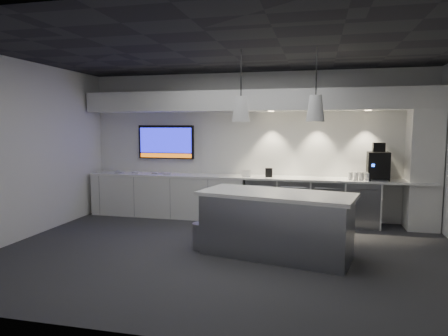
% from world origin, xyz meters
% --- Properties ---
extents(floor, '(7.00, 7.00, 0.00)m').
position_xyz_m(floor, '(0.00, 0.00, 0.00)').
color(floor, '#303033').
rests_on(floor, ground).
extents(ceiling, '(7.00, 7.00, 0.00)m').
position_xyz_m(ceiling, '(0.00, 0.00, 3.00)').
color(ceiling, black).
rests_on(ceiling, wall_back).
extents(wall_back, '(7.00, 0.00, 7.00)m').
position_xyz_m(wall_back, '(0.00, 2.50, 1.50)').
color(wall_back, white).
rests_on(wall_back, floor).
extents(wall_front, '(7.00, 0.00, 7.00)m').
position_xyz_m(wall_front, '(0.00, -2.50, 1.50)').
color(wall_front, white).
rests_on(wall_front, floor).
extents(wall_left, '(0.00, 7.00, 7.00)m').
position_xyz_m(wall_left, '(-3.50, 0.00, 1.50)').
color(wall_left, white).
rests_on(wall_left, floor).
extents(back_counter, '(6.80, 0.65, 0.04)m').
position_xyz_m(back_counter, '(0.00, 2.17, 0.88)').
color(back_counter, white).
rests_on(back_counter, left_base_cabinets).
extents(left_base_cabinets, '(3.30, 0.63, 0.86)m').
position_xyz_m(left_base_cabinets, '(-1.75, 2.17, 0.43)').
color(left_base_cabinets, white).
rests_on(left_base_cabinets, floor).
extents(fridge_unit_a, '(0.60, 0.61, 0.85)m').
position_xyz_m(fridge_unit_a, '(0.25, 2.17, 0.42)').
color(fridge_unit_a, gray).
rests_on(fridge_unit_a, floor).
extents(fridge_unit_b, '(0.60, 0.61, 0.85)m').
position_xyz_m(fridge_unit_b, '(0.88, 2.17, 0.42)').
color(fridge_unit_b, gray).
rests_on(fridge_unit_b, floor).
extents(fridge_unit_c, '(0.60, 0.61, 0.85)m').
position_xyz_m(fridge_unit_c, '(1.51, 2.17, 0.42)').
color(fridge_unit_c, gray).
rests_on(fridge_unit_c, floor).
extents(fridge_unit_d, '(0.60, 0.61, 0.85)m').
position_xyz_m(fridge_unit_d, '(2.14, 2.17, 0.42)').
color(fridge_unit_d, gray).
rests_on(fridge_unit_d, floor).
extents(backsplash, '(4.60, 0.03, 1.30)m').
position_xyz_m(backsplash, '(1.20, 2.48, 1.55)').
color(backsplash, white).
rests_on(backsplash, wall_back).
extents(soffit, '(6.90, 0.60, 0.40)m').
position_xyz_m(soffit, '(0.00, 2.20, 2.40)').
color(soffit, white).
rests_on(soffit, wall_back).
extents(column, '(0.55, 0.55, 2.60)m').
position_xyz_m(column, '(3.20, 2.20, 1.30)').
color(column, white).
rests_on(column, floor).
extents(wall_tv, '(1.25, 0.07, 0.72)m').
position_xyz_m(wall_tv, '(-1.90, 2.45, 1.56)').
color(wall_tv, black).
rests_on(wall_tv, wall_back).
extents(island, '(2.38, 1.41, 0.94)m').
position_xyz_m(island, '(0.73, 0.06, 0.48)').
color(island, gray).
rests_on(island, floor).
extents(bin, '(0.34, 0.34, 0.40)m').
position_xyz_m(bin, '(-0.43, 0.14, 0.20)').
color(bin, gray).
rests_on(bin, floor).
extents(coffee_machine, '(0.39, 0.56, 0.70)m').
position_xyz_m(coffee_machine, '(2.42, 2.20, 1.19)').
color(coffee_machine, black).
rests_on(coffee_machine, back_counter).
extents(sign_black, '(0.14, 0.03, 0.18)m').
position_xyz_m(sign_black, '(0.38, 2.12, 0.99)').
color(sign_black, black).
rests_on(sign_black, back_counter).
extents(sign_white, '(0.18, 0.03, 0.14)m').
position_xyz_m(sign_white, '(-0.07, 2.05, 0.97)').
color(sign_white, white).
rests_on(sign_white, back_counter).
extents(cup_cluster, '(0.37, 0.17, 0.15)m').
position_xyz_m(cup_cluster, '(2.07, 2.07, 0.97)').
color(cup_cluster, silver).
rests_on(cup_cluster, back_counter).
extents(tray_a, '(0.18, 0.18, 0.02)m').
position_xyz_m(tray_a, '(-2.84, 2.09, 0.91)').
color(tray_a, '#ACACAC').
rests_on(tray_a, back_counter).
extents(tray_b, '(0.17, 0.17, 0.02)m').
position_xyz_m(tray_b, '(-2.47, 2.16, 0.91)').
color(tray_b, '#ACACAC').
rests_on(tray_b, back_counter).
extents(tray_c, '(0.20, 0.20, 0.02)m').
position_xyz_m(tray_c, '(-2.00, 2.13, 0.91)').
color(tray_c, '#ACACAC').
rests_on(tray_c, back_counter).
extents(tray_d, '(0.19, 0.19, 0.02)m').
position_xyz_m(tray_d, '(-1.75, 2.12, 0.91)').
color(tray_d, '#ACACAC').
rests_on(tray_d, back_counter).
extents(pendant_left, '(0.26, 0.26, 1.07)m').
position_xyz_m(pendant_left, '(0.20, 0.06, 2.15)').
color(pendant_left, white).
rests_on(pendant_left, ceiling).
extents(pendant_right, '(0.26, 0.26, 1.07)m').
position_xyz_m(pendant_right, '(1.26, 0.06, 2.15)').
color(pendant_right, white).
rests_on(pendant_right, ceiling).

